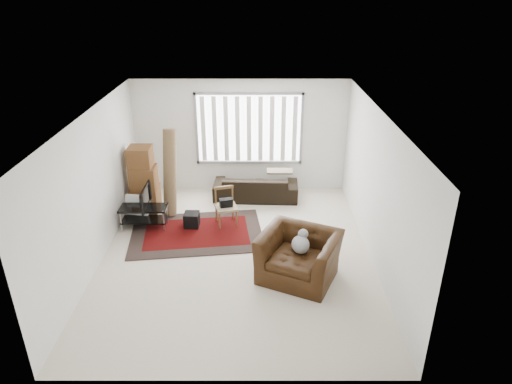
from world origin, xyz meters
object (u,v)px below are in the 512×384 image
(side_chair, at_px, (226,205))
(tv_stand, at_px, (144,213))
(sofa, at_px, (256,183))
(armchair, at_px, (299,253))
(moving_boxes, at_px, (144,181))

(side_chair, bearing_deg, tv_stand, 170.24)
(sofa, relative_size, armchair, 1.20)
(moving_boxes, height_order, armchair, moving_boxes)
(armchair, bearing_deg, side_chair, 150.72)
(armchair, bearing_deg, tv_stand, 175.51)
(tv_stand, bearing_deg, armchair, -29.45)
(sofa, height_order, armchair, armchair)
(sofa, xyz_separation_m, side_chair, (-0.62, -1.26, 0.07))
(moving_boxes, xyz_separation_m, side_chair, (1.85, -0.68, -0.24))
(side_chair, height_order, armchair, armchair)
(side_chair, xyz_separation_m, armchair, (1.36, -1.89, 0.03))
(moving_boxes, relative_size, side_chair, 1.84)
(sofa, bearing_deg, tv_stand, 34.62)
(moving_boxes, relative_size, armchair, 0.91)
(armchair, bearing_deg, moving_boxes, 166.28)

